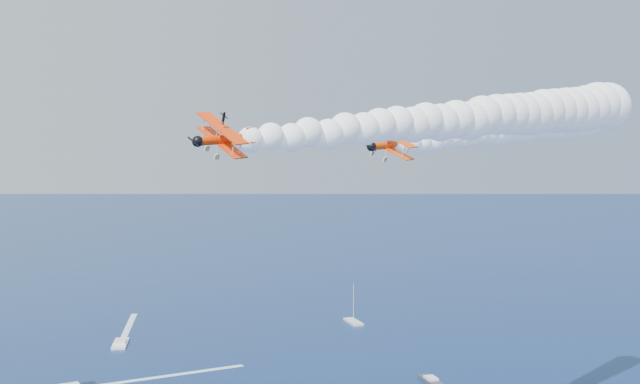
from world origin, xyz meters
TOP-DOWN VIEW (x-y plane):
  - biplane_lead at (22.76, 36.28)m, footprint 10.22×12.33m
  - biplane_trail at (-12.76, 20.35)m, footprint 7.65×9.32m
  - smoke_trail_lead at (57.59, 43.12)m, footprint 73.51×33.09m
  - smoke_trail_trail at (22.70, 21.83)m, footprint 72.55×12.97m
  - boat_wakes at (42.75, 162.54)m, footprint 42.96×80.44m

SIDE VIEW (x-z plane):
  - boat_wakes at x=42.75m, z-range 0.01..0.05m
  - biplane_lead at x=22.76m, z-range 52.51..61.98m
  - biplane_trail at x=-12.76m, z-range 53.66..61.66m
  - smoke_trail_lead at x=57.59m, z-range 53.62..66.37m
  - smoke_trail_trail at x=22.70m, z-range 54.04..66.79m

